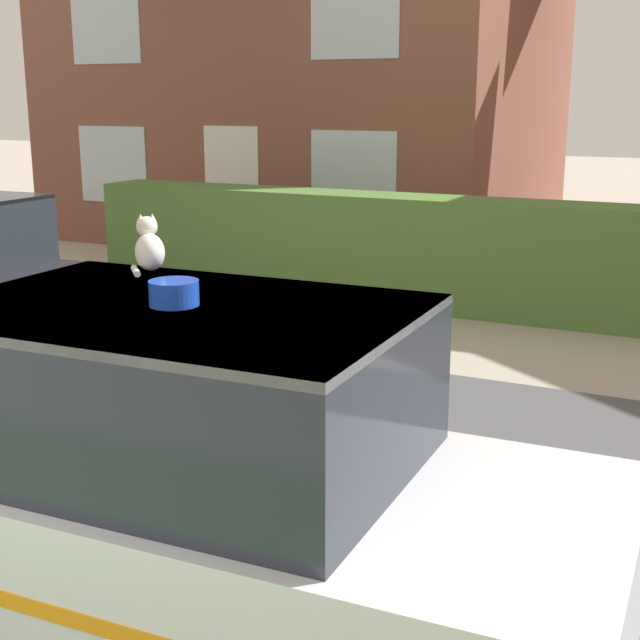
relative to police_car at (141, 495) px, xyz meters
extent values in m
cube|color=#4C4C51|center=(-0.62, 1.48, -0.77)|extent=(28.00, 6.49, 0.01)
cube|color=#4C7233|center=(-0.08, 7.28, -0.09)|extent=(11.54, 0.79, 1.37)
cylinder|color=black|center=(-1.48, 0.63, -0.48)|extent=(0.59, 0.22, 0.58)
cylinder|color=black|center=(1.29, 0.72, -0.48)|extent=(0.59, 0.22, 0.58)
cube|color=silver|center=(-0.08, 0.00, -0.19)|extent=(4.52, 1.70, 0.84)
cube|color=#232833|center=(0.22, 0.01, 0.57)|extent=(2.08, 1.47, 0.69)
cube|color=silver|center=(0.22, 0.01, 0.90)|extent=(2.08, 1.47, 0.04)
cube|color=orange|center=(-0.10, 0.78, -0.13)|extent=(4.25, 0.14, 0.07)
cube|color=orange|center=(-0.05, -0.79, -0.13)|extent=(4.25, 0.14, 0.07)
cylinder|color=blue|center=(0.22, 0.01, 0.97)|extent=(0.21, 0.21, 0.11)
ellipsoid|color=silver|center=(0.00, 0.15, 1.11)|extent=(0.23, 0.23, 0.17)
ellipsoid|color=beige|center=(-0.05, 0.20, 1.10)|extent=(0.09, 0.09, 0.09)
sphere|color=silver|center=(-0.05, 0.21, 1.21)|extent=(0.10, 0.10, 0.10)
cone|color=silver|center=(-0.03, 0.23, 1.25)|extent=(0.04, 0.04, 0.04)
cone|color=silver|center=(-0.07, 0.19, 1.25)|extent=(0.04, 0.04, 0.04)
cylinder|color=silver|center=(0.00, 0.05, 1.04)|extent=(0.13, 0.13, 0.03)
cylinder|color=black|center=(-4.35, 4.26, -0.48)|extent=(0.59, 0.22, 0.59)
cube|color=brown|center=(-5.39, 12.66, 1.75)|extent=(8.25, 6.60, 5.05)
cube|color=white|center=(-5.26, 9.35, 0.27)|extent=(1.00, 0.02, 2.10)
cube|color=silver|center=(-7.65, 9.35, 0.63)|extent=(1.40, 0.02, 1.30)
cube|color=silver|center=(-3.12, 9.35, 0.63)|extent=(1.40, 0.02, 1.30)
cube|color=silver|center=(-7.65, 9.35, 2.96)|extent=(1.40, 0.02, 1.30)
cube|color=silver|center=(-3.12, 9.35, 2.96)|extent=(1.40, 0.02, 1.30)
camera|label=1|loc=(2.40, -3.02, 1.78)|focal=50.00mm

